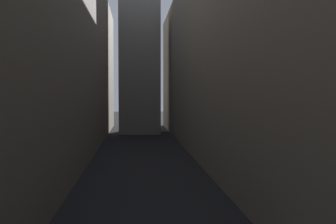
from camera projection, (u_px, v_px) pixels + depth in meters
name	position (u px, v px, depth m)	size (l,w,h in m)	color
ground_plane	(144.00, 170.00, 39.67)	(264.00, 264.00, 0.00)	black
building_block_left	(20.00, 45.00, 40.26)	(12.32, 108.00, 23.33)	#756B5B
building_block_right	(267.00, 51.00, 42.13)	(13.40, 108.00, 22.53)	gray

